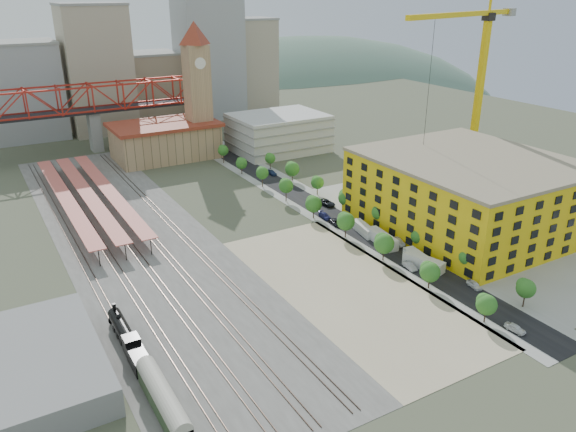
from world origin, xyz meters
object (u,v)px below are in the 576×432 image
locomotive (127,338)px  site_trailer_c (382,239)px  construction_building (468,193)px  coach (164,401)px  site_trailer_b (420,260)px  tower_crane (476,66)px  car_0 (515,328)px  clock_tower (197,77)px  site_trailer_a (424,263)px  site_trailer_d (363,229)px

locomotive → site_trailer_c: 66.93m
construction_building → coach: size_ratio=2.94×
site_trailer_b → tower_crane: bearing=41.8°
coach → tower_crane: 130.78m
tower_crane → car_0: (-51.95, -62.92, -36.91)m
site_trailer_b → clock_tower: bearing=101.1°
coach → tower_crane: tower_crane is taller
site_trailer_a → locomotive: bearing=161.6°
construction_building → car_0: size_ratio=12.62×
site_trailer_c → car_0: size_ratio=2.58×
clock_tower → car_0: (5.00, -139.99, -28.01)m
construction_building → locomotive: bearing=-174.4°
site_trailer_d → site_trailer_b: bearing=-80.0°
site_trailer_d → car_0: site_trailer_d is taller
construction_building → site_trailer_c: construction_building is taller
tower_crane → site_trailer_d: tower_crane is taller
site_trailer_b → car_0: site_trailer_b is taller
car_0 → site_trailer_d: bearing=80.8°
car_0 → site_trailer_c: bearing=80.2°
tower_crane → site_trailer_b: 69.83m
site_trailer_a → tower_crane: bearing=20.5°
construction_building → car_0: construction_building is taller
coach → site_trailer_d: 76.48m
construction_building → site_trailer_a: size_ratio=5.23×
tower_crane → site_trailer_b: tower_crane is taller
site_trailer_b → site_trailer_d: size_ratio=1.11×
clock_tower → car_0: 142.86m
locomotive → car_0: 70.23m
tower_crane → site_trailer_c: size_ratio=5.89×
locomotive → site_trailer_b: bearing=-2.0°
tower_crane → site_trailer_c: tower_crane is taller
construction_building → tower_crane: tower_crane is taller
site_trailer_a → site_trailer_b: size_ratio=0.98×
tower_crane → site_trailer_b: bearing=-145.1°
clock_tower → site_trailer_d: bearing=-84.9°
coach → site_trailer_b: size_ratio=1.74×
locomotive → coach: bearing=-90.0°
site_trailer_b → site_trailer_d: (0.00, 20.97, -0.13)m
locomotive → site_trailer_b: (66.00, -2.26, -0.57)m
tower_crane → site_trailer_d: (-48.95, -13.19, -36.37)m
clock_tower → site_trailer_c: clock_tower is taller
car_0 → locomotive: bearing=148.1°
clock_tower → site_trailer_b: bearing=-85.9°
tower_crane → site_trailer_b: size_ratio=6.18×
tower_crane → clock_tower: bearing=126.5°
construction_building → site_trailer_a: bearing=-154.3°
locomotive → site_trailer_b: locomotive is taller
clock_tower → site_trailer_b: 114.82m
site_trailer_c → site_trailer_b: bearing=-84.3°
site_trailer_b → site_trailer_c: (0.00, 13.37, 0.07)m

